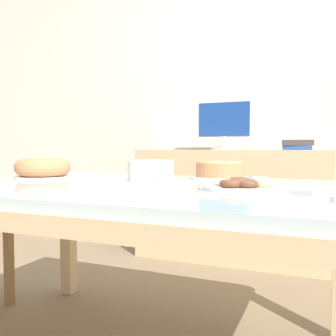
# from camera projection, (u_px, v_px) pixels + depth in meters

# --- Properties ---
(wall_back) EXTENTS (8.00, 0.10, 2.60)m
(wall_back) POSITION_uv_depth(u_px,v_px,m) (240.00, 97.00, 3.14)
(wall_back) COLOR silver
(wall_back) RESTS_ON ground
(dining_table) EXTENTS (1.61, 1.08, 0.72)m
(dining_table) POSITION_uv_depth(u_px,v_px,m) (144.00, 204.00, 1.49)
(dining_table) COLOR silver
(dining_table) RESTS_ON ground
(sideboard) EXTENTS (1.45, 0.44, 0.85)m
(sideboard) POSITION_uv_depth(u_px,v_px,m) (231.00, 205.00, 2.91)
(sideboard) COLOR #D1B284
(sideboard) RESTS_ON ground
(computer_monitor) EXTENTS (0.42, 0.20, 0.38)m
(computer_monitor) POSITION_uv_depth(u_px,v_px,m) (224.00, 125.00, 2.90)
(computer_monitor) COLOR silver
(computer_monitor) RESTS_ON sideboard
(book_stack) EXTENTS (0.23, 0.19, 0.07)m
(book_stack) POSITION_uv_depth(u_px,v_px,m) (297.00, 145.00, 2.70)
(book_stack) COLOR #23478C
(book_stack) RESTS_ON sideboard
(cake_chocolate_round) EXTENTS (0.26, 0.26, 0.08)m
(cake_chocolate_round) POSITION_uv_depth(u_px,v_px,m) (219.00, 171.00, 1.74)
(cake_chocolate_round) COLOR silver
(cake_chocolate_round) RESTS_ON dining_table
(cake_golden_bundt) EXTENTS (0.26, 0.26, 0.10)m
(cake_golden_bundt) POSITION_uv_depth(u_px,v_px,m) (43.00, 169.00, 1.79)
(cake_golden_bundt) COLOR silver
(cake_golden_bundt) RESTS_ON dining_table
(pastry_platter) EXTENTS (0.31, 0.31, 0.04)m
(pastry_platter) POSITION_uv_depth(u_px,v_px,m) (244.00, 185.00, 1.31)
(pastry_platter) COLOR silver
(pastry_platter) RESTS_ON dining_table
(plate_stack) EXTENTS (0.21, 0.21, 0.09)m
(plate_stack) POSITION_uv_depth(u_px,v_px,m) (151.00, 170.00, 1.69)
(plate_stack) COLOR silver
(plate_stack) RESTS_ON dining_table
(tealight_left_edge) EXTENTS (0.04, 0.04, 0.04)m
(tealight_left_edge) POSITION_uv_depth(u_px,v_px,m) (107.00, 175.00, 1.87)
(tealight_left_edge) COLOR silver
(tealight_left_edge) RESTS_ON dining_table
(tealight_right_edge) EXTENTS (0.04, 0.04, 0.04)m
(tealight_right_edge) POSITION_uv_depth(u_px,v_px,m) (159.00, 185.00, 1.36)
(tealight_right_edge) COLOR silver
(tealight_right_edge) RESTS_ON dining_table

